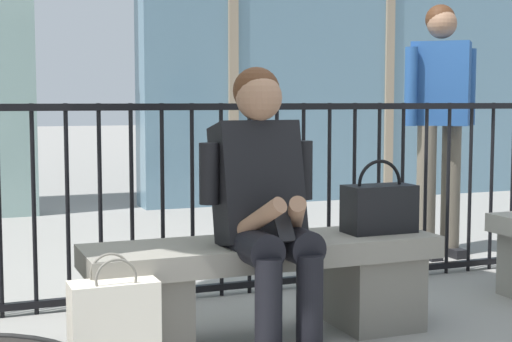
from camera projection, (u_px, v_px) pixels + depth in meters
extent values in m
plane|color=gray|center=(264.00, 339.00, 3.48)|extent=(60.00, 60.00, 0.00)
cube|color=gray|center=(264.00, 251.00, 3.44)|extent=(1.60, 0.44, 0.10)
cube|color=slate|center=(141.00, 314.00, 3.25)|extent=(0.36, 0.37, 0.35)
cube|color=slate|center=(373.00, 289.00, 3.67)|extent=(0.36, 0.37, 0.35)
cylinder|color=black|center=(250.00, 245.00, 3.21)|extent=(0.15, 0.40, 0.15)
cylinder|color=black|center=(268.00, 315.00, 3.05)|extent=(0.11, 0.11, 0.45)
cylinder|color=black|center=(289.00, 242.00, 3.28)|extent=(0.15, 0.40, 0.15)
cylinder|color=black|center=(310.00, 310.00, 3.12)|extent=(0.11, 0.11, 0.45)
cube|color=black|center=(257.00, 183.00, 3.35)|extent=(0.36, 0.30, 0.55)
cylinder|color=black|center=(209.00, 174.00, 3.27)|extent=(0.08, 0.08, 0.26)
cylinder|color=#8E664C|center=(259.00, 219.00, 3.13)|extent=(0.16, 0.28, 0.20)
cylinder|color=black|center=(303.00, 170.00, 3.43)|extent=(0.08, 0.08, 0.26)
cylinder|color=#8E664C|center=(295.00, 217.00, 3.19)|extent=(0.16, 0.28, 0.20)
cube|color=black|center=(283.00, 225.00, 3.11)|extent=(0.07, 0.10, 0.13)
sphere|color=#8E664C|center=(259.00, 98.00, 3.30)|extent=(0.20, 0.20, 0.20)
sphere|color=#472816|center=(256.00, 91.00, 3.33)|extent=(0.20, 0.20, 0.20)
cube|color=black|center=(379.00, 209.00, 3.63)|extent=(0.33, 0.17, 0.22)
torus|color=black|center=(380.00, 184.00, 3.62)|extent=(0.23, 0.02, 0.23)
cube|color=beige|center=(114.00, 331.00, 2.94)|extent=(0.33, 0.16, 0.39)
torus|color=slate|center=(116.00, 279.00, 2.87)|extent=(0.16, 0.01, 0.16)
torus|color=slate|center=(110.00, 273.00, 2.97)|extent=(0.16, 0.01, 0.16)
cylinder|color=#6B6051|center=(426.00, 192.00, 5.24)|extent=(0.13, 0.13, 0.90)
cube|color=black|center=(428.00, 254.00, 5.24)|extent=(0.09, 0.22, 0.06)
cylinder|color=#6B6051|center=(451.00, 191.00, 5.31)|extent=(0.13, 0.13, 0.90)
cube|color=black|center=(453.00, 252.00, 5.32)|extent=(0.09, 0.22, 0.06)
cube|color=#234C8C|center=(441.00, 84.00, 5.21)|extent=(0.43, 0.42, 0.56)
cylinder|color=#234C8C|center=(411.00, 87.00, 5.12)|extent=(0.08, 0.08, 0.52)
cylinder|color=#234C8C|center=(469.00, 87.00, 5.30)|extent=(0.08, 0.08, 0.52)
sphere|color=#8E664C|center=(442.00, 24.00, 5.17)|extent=(0.20, 0.20, 0.20)
sphere|color=#472816|center=(440.00, 19.00, 5.19)|extent=(0.20, 0.20, 0.20)
cylinder|color=black|center=(34.00, 210.00, 3.83)|extent=(0.02, 0.02, 1.05)
cylinder|color=black|center=(68.00, 208.00, 3.90)|extent=(0.02, 0.02, 1.05)
cylinder|color=black|center=(100.00, 207.00, 3.96)|extent=(0.02, 0.02, 1.05)
cylinder|color=black|center=(132.00, 205.00, 4.02)|extent=(0.02, 0.02, 1.05)
cylinder|color=black|center=(163.00, 203.00, 4.08)|extent=(0.02, 0.02, 1.05)
cylinder|color=black|center=(192.00, 202.00, 4.14)|extent=(0.02, 0.02, 1.05)
cylinder|color=black|center=(221.00, 200.00, 4.20)|extent=(0.02, 0.02, 1.05)
cylinder|color=black|center=(249.00, 199.00, 4.26)|extent=(0.02, 0.02, 1.05)
cylinder|color=black|center=(277.00, 198.00, 4.32)|extent=(0.02, 0.02, 1.05)
cylinder|color=black|center=(303.00, 196.00, 4.39)|extent=(0.02, 0.02, 1.05)
cylinder|color=black|center=(329.00, 195.00, 4.45)|extent=(0.02, 0.02, 1.05)
cylinder|color=black|center=(354.00, 194.00, 4.51)|extent=(0.02, 0.02, 1.05)
cylinder|color=black|center=(378.00, 192.00, 4.57)|extent=(0.02, 0.02, 1.05)
cylinder|color=black|center=(402.00, 191.00, 4.63)|extent=(0.02, 0.02, 1.05)
cylinder|color=black|center=(425.00, 190.00, 4.69)|extent=(0.02, 0.02, 1.05)
cylinder|color=black|center=(448.00, 189.00, 4.75)|extent=(0.02, 0.02, 1.05)
cylinder|color=black|center=(470.00, 188.00, 4.81)|extent=(0.02, 0.02, 1.05)
cylinder|color=black|center=(491.00, 187.00, 4.88)|extent=(0.02, 0.02, 1.05)
cylinder|color=black|center=(512.00, 185.00, 4.94)|extent=(0.02, 0.02, 1.05)
cube|color=black|center=(207.00, 288.00, 4.21)|extent=(7.06, 0.04, 0.04)
cube|color=black|center=(206.00, 107.00, 4.13)|extent=(7.06, 0.04, 0.04)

